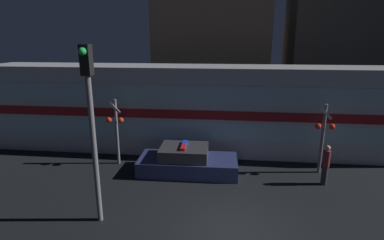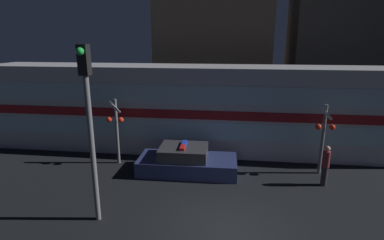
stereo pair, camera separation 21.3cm
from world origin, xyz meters
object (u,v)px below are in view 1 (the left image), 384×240
object	(u,v)px
traffic_light_corner	(91,117)
pedestrian	(326,165)
train	(195,108)
crossing_signal_near	(323,134)
police_car	(187,162)

from	to	relation	value
traffic_light_corner	pedestrian	bearing A→B (deg)	23.23
pedestrian	traffic_light_corner	xyz separation A→B (m)	(-8.28, -3.56, 2.69)
train	crossing_signal_near	xyz separation A→B (m)	(5.96, -2.59, -0.43)
train	traffic_light_corner	size ratio (longest dim) A/B	3.96
train	police_car	xyz separation A→B (m)	(-0.04, -3.21, -1.78)
train	crossing_signal_near	bearing A→B (deg)	-23.46
train	pedestrian	bearing A→B (deg)	-32.72
pedestrian	crossing_signal_near	distance (m)	1.51
crossing_signal_near	police_car	bearing A→B (deg)	-174.11
crossing_signal_near	traffic_light_corner	size ratio (longest dim) A/B	0.55
police_car	pedestrian	bearing A→B (deg)	-6.34
police_car	crossing_signal_near	bearing A→B (deg)	4.77
police_car	traffic_light_corner	distance (m)	5.66
train	traffic_light_corner	distance (m)	7.81
police_car	crossing_signal_near	xyz separation A→B (m)	(6.00, 0.62, 1.34)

